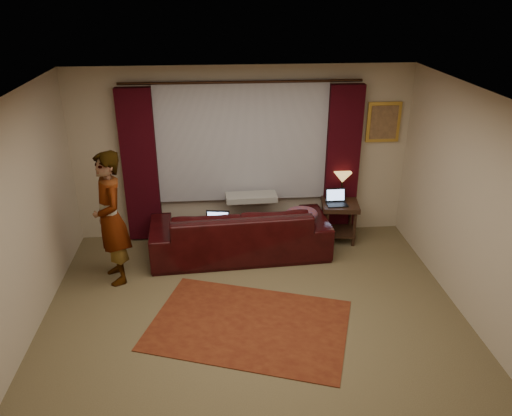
{
  "coord_description": "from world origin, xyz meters",
  "views": [
    {
      "loc": [
        -0.38,
        -4.6,
        3.64
      ],
      "look_at": [
        0.1,
        1.2,
        1.0
      ],
      "focal_mm": 35.0,
      "sensor_mm": 36.0,
      "label": 1
    }
  ],
  "objects_px": {
    "laptop_sofa": "(217,223)",
    "tiffany_lamp": "(342,186)",
    "end_table": "(339,221)",
    "laptop_table": "(337,198)",
    "sofa": "(240,222)",
    "person": "(111,219)"
  },
  "relations": [
    {
      "from": "end_table",
      "to": "tiffany_lamp",
      "type": "relative_size",
      "value": 1.43
    },
    {
      "from": "sofa",
      "to": "laptop_table",
      "type": "distance_m",
      "value": 1.49
    },
    {
      "from": "tiffany_lamp",
      "to": "laptop_table",
      "type": "height_order",
      "value": "tiffany_lamp"
    },
    {
      "from": "end_table",
      "to": "tiffany_lamp",
      "type": "distance_m",
      "value": 0.54
    },
    {
      "from": "laptop_sofa",
      "to": "laptop_table",
      "type": "height_order",
      "value": "laptop_table"
    },
    {
      "from": "laptop_table",
      "to": "person",
      "type": "height_order",
      "value": "person"
    },
    {
      "from": "sofa",
      "to": "person",
      "type": "bearing_deg",
      "value": 14.85
    },
    {
      "from": "end_table",
      "to": "laptop_table",
      "type": "height_order",
      "value": "laptop_table"
    },
    {
      "from": "person",
      "to": "sofa",
      "type": "bearing_deg",
      "value": 84.96
    },
    {
      "from": "sofa",
      "to": "laptop_sofa",
      "type": "bearing_deg",
      "value": 35.18
    },
    {
      "from": "end_table",
      "to": "laptop_table",
      "type": "relative_size",
      "value": 1.89
    },
    {
      "from": "end_table",
      "to": "tiffany_lamp",
      "type": "bearing_deg",
      "value": 72.3
    },
    {
      "from": "laptop_sofa",
      "to": "tiffany_lamp",
      "type": "distance_m",
      "value": 2.04
    },
    {
      "from": "sofa",
      "to": "laptop_table",
      "type": "bearing_deg",
      "value": -174.43
    },
    {
      "from": "end_table",
      "to": "person",
      "type": "bearing_deg",
      "value": -164.86
    },
    {
      "from": "laptop_sofa",
      "to": "person",
      "type": "height_order",
      "value": "person"
    },
    {
      "from": "sofa",
      "to": "laptop_table",
      "type": "xyz_separation_m",
      "value": [
        1.46,
        0.23,
        0.22
      ]
    },
    {
      "from": "end_table",
      "to": "laptop_sofa",
      "type": "bearing_deg",
      "value": -162.82
    },
    {
      "from": "end_table",
      "to": "person",
      "type": "xyz_separation_m",
      "value": [
        -3.2,
        -0.87,
        0.58
      ]
    },
    {
      "from": "tiffany_lamp",
      "to": "laptop_table",
      "type": "distance_m",
      "value": 0.26
    },
    {
      "from": "tiffany_lamp",
      "to": "person",
      "type": "xyz_separation_m",
      "value": [
        -3.25,
        -1.0,
        0.05
      ]
    },
    {
      "from": "end_table",
      "to": "laptop_table",
      "type": "xyz_separation_m",
      "value": [
        -0.07,
        -0.08,
        0.42
      ]
    }
  ]
}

